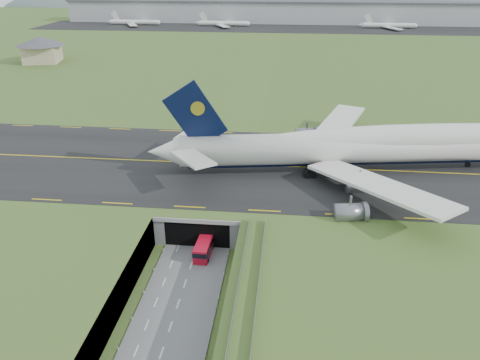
# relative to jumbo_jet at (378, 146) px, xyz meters

# --- Properties ---
(ground) EXTENTS (900.00, 900.00, 0.00)m
(ground) POSITION_rel_jumbo_jet_xyz_m (-35.10, -33.52, -11.70)
(ground) COLOR #426227
(ground) RESTS_ON ground
(airfield_deck) EXTENTS (800.00, 800.00, 6.00)m
(airfield_deck) POSITION_rel_jumbo_jet_xyz_m (-35.10, -33.52, -8.70)
(airfield_deck) COLOR gray
(airfield_deck) RESTS_ON ground
(trench_road) EXTENTS (12.00, 75.00, 0.20)m
(trench_road) POSITION_rel_jumbo_jet_xyz_m (-35.10, -41.02, -11.60)
(trench_road) COLOR slate
(trench_road) RESTS_ON ground
(taxiway) EXTENTS (800.00, 44.00, 0.18)m
(taxiway) POSITION_rel_jumbo_jet_xyz_m (-35.10, -0.52, -5.61)
(taxiway) COLOR black
(taxiway) RESTS_ON airfield_deck
(tunnel_portal) EXTENTS (17.00, 22.30, 6.00)m
(tunnel_portal) POSITION_rel_jumbo_jet_xyz_m (-35.10, -16.81, -8.36)
(tunnel_portal) COLOR gray
(tunnel_portal) RESTS_ON ground
(guideway) EXTENTS (3.00, 53.00, 7.05)m
(guideway) POSITION_rel_jumbo_jet_xyz_m (-24.10, -52.63, -6.37)
(guideway) COLOR #A8A8A3
(guideway) RESTS_ON ground
(jumbo_jet) EXTENTS (100.58, 63.03, 21.12)m
(jumbo_jet) POSITION_rel_jumbo_jet_xyz_m (0.00, 0.00, 0.00)
(jumbo_jet) COLOR silver
(jumbo_jet) RESTS_ON ground
(shuttle_tram) EXTENTS (2.85, 6.87, 2.78)m
(shuttle_tram) POSITION_rel_jumbo_jet_xyz_m (-33.46, -27.99, -10.16)
(shuttle_tram) COLOR red
(shuttle_tram) RESTS_ON ground
(service_building) EXTENTS (24.82, 24.82, 11.41)m
(service_building) POSITION_rel_jumbo_jet_xyz_m (-130.80, 107.00, 1.06)
(service_building) COLOR #C7B38F
(service_building) RESTS_ON ground
(cargo_terminal) EXTENTS (320.00, 67.00, 15.60)m
(cargo_terminal) POSITION_rel_jumbo_jet_xyz_m (-35.24, 265.89, 2.26)
(cargo_terminal) COLOR #B2B2B2
(cargo_terminal) RESTS_ON ground
(distant_hills) EXTENTS (700.00, 91.00, 60.00)m
(distant_hills) POSITION_rel_jumbo_jet_xyz_m (29.28, 396.48, -15.70)
(distant_hills) COLOR slate
(distant_hills) RESTS_ON ground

